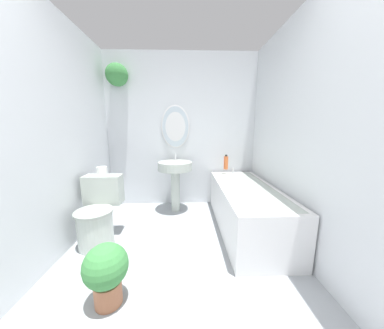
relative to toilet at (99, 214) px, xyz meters
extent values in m
cube|color=silver|center=(0.90, 1.14, 0.88)|extent=(2.46, 0.06, 2.40)
ellipsoid|color=silver|center=(0.80, 1.09, 0.96)|extent=(0.45, 0.02, 0.67)
ellipsoid|color=silver|center=(0.80, 1.08, 0.96)|extent=(0.41, 0.01, 0.63)
cylinder|color=#9E6042|center=(-0.03, 1.01, 1.77)|extent=(0.14, 0.14, 0.08)
sphere|color=#3D8442|center=(-0.03, 1.01, 1.70)|extent=(0.32, 0.32, 0.32)
cube|color=silver|center=(-0.30, -0.21, 0.88)|extent=(0.06, 2.76, 2.40)
cube|color=silver|center=(2.10, -0.21, 0.88)|extent=(0.06, 2.76, 2.40)
cylinder|color=#B2BCB2|center=(0.00, -0.09, -0.13)|extent=(0.35, 0.35, 0.38)
cylinder|color=#97A097|center=(0.00, -0.09, 0.07)|extent=(0.38, 0.38, 0.02)
cube|color=#B2BCB2|center=(0.00, 0.18, 0.23)|extent=(0.42, 0.19, 0.34)
cylinder|color=#B2BCB2|center=(0.80, 0.81, 0.00)|extent=(0.13, 0.13, 0.64)
cylinder|color=#B2BCB2|center=(0.80, 0.81, 0.38)|extent=(0.51, 0.51, 0.12)
cylinder|color=silver|center=(0.80, 0.95, 0.49)|extent=(0.02, 0.02, 0.10)
cube|color=silver|center=(1.72, 0.23, -0.05)|extent=(0.67, 1.65, 0.55)
cube|color=#B2BCB2|center=(1.72, 0.23, 0.21)|extent=(0.57, 1.55, 0.04)
cylinder|color=silver|center=(1.72, 0.96, 0.27)|extent=(0.04, 0.04, 0.08)
cylinder|color=#DB6633|center=(1.59, 0.90, 0.41)|extent=(0.07, 0.07, 0.20)
cylinder|color=black|center=(1.59, 0.90, 0.52)|extent=(0.04, 0.04, 0.02)
cylinder|color=#9E6042|center=(0.40, -0.80, -0.24)|extent=(0.19, 0.19, 0.17)
sphere|color=#3D8442|center=(0.40, -0.80, -0.02)|extent=(0.31, 0.31, 0.31)
cylinder|color=white|center=(0.00, 0.18, 0.44)|extent=(0.11, 0.11, 0.10)
camera|label=1|loc=(0.97, -2.02, 0.92)|focal=18.00mm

